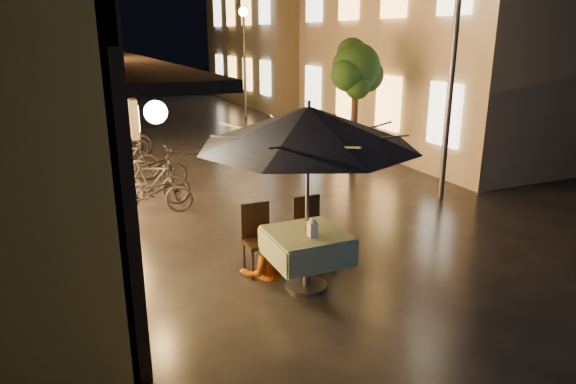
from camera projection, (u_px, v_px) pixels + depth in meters
name	position (u px, v px, depth m)	size (l,w,h in m)	color
ground	(368.00, 261.00, 7.59)	(90.00, 90.00, 0.00)	black
east_building_near	(471.00, 27.00, 15.16)	(7.30, 9.30, 6.80)	tan
east_building_far	(304.00, 25.00, 25.14)	(7.30, 10.30, 7.30)	tan
street_tree	(356.00, 71.00, 11.75)	(1.43, 1.20, 3.15)	black
streetlamp_near	(454.00, 51.00, 9.63)	(0.36, 0.36, 4.23)	#59595E
streetlamp_far	(244.00, 42.00, 20.13)	(0.36, 0.36, 4.23)	#59595E
cafe_table	(307.00, 246.00, 6.66)	(0.99, 0.99, 0.78)	#59595E
patio_umbrella	(308.00, 127.00, 6.20)	(2.77, 2.77, 2.46)	#59595E
cafe_chair_left	(258.00, 235.00, 7.16)	(0.42, 0.42, 0.97)	black
cafe_chair_right	(309.00, 226.00, 7.47)	(0.42, 0.42, 0.97)	black
table_lantern	(313.00, 226.00, 6.42)	(0.16, 0.16, 0.25)	white
person_orange	(264.00, 226.00, 6.99)	(0.70, 0.54, 1.43)	#B95407
person_yellow	(316.00, 219.00, 7.25)	(0.92, 0.53, 1.43)	orange
bicycle_0	(151.00, 192.00, 9.55)	(0.53, 1.52, 0.80)	black
bicycle_1	(152.00, 182.00, 10.03)	(0.42, 1.48, 0.89)	black
bicycle_2	(148.00, 170.00, 10.89)	(0.60, 1.71, 0.90)	black
bicycle_3	(125.00, 162.00, 11.50)	(0.44, 1.57, 0.94)	black
bicycle_4	(113.00, 145.00, 13.22)	(0.63, 1.81, 0.95)	black
bicycle_5	(120.00, 140.00, 13.74)	(0.48, 1.71, 1.03)	black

